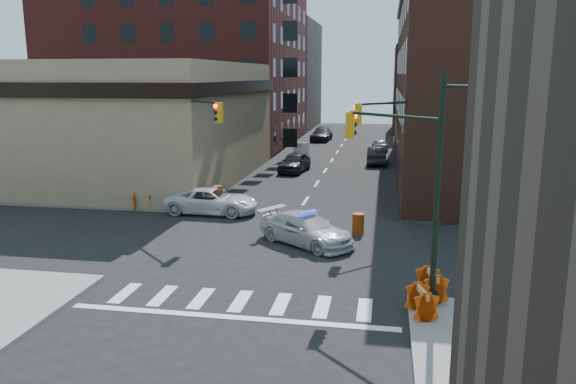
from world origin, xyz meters
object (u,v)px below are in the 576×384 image
at_px(parked_car_enear, 377,155).
at_px(pedestrian_a, 157,191).
at_px(pedestrian_b, 138,187).
at_px(pickup, 212,201).
at_px(barrel_bank, 217,195).
at_px(barricade_se_a, 432,285).
at_px(barrel_road, 358,224).
at_px(parked_car_wnear, 295,162).
at_px(parked_car_wfar, 302,150).
at_px(police_car, 306,229).
at_px(barricade_nw_a, 143,200).

bearing_deg(parked_car_enear, pedestrian_a, 56.93).
distance_m(parked_car_enear, pedestrian_b, 23.95).
relative_size(pickup, parked_car_enear, 1.12).
xyz_separation_m(barrel_bank, barricade_se_a, (12.34, -14.15, 0.10)).
distance_m(pickup, barrel_road, 9.26).
distance_m(parked_car_wnear, parked_car_wfar, 8.98).
relative_size(pedestrian_b, barricade_se_a, 1.26).
height_order(parked_car_wfar, barricade_se_a, parked_car_wfar).
height_order(barrel_road, barrel_bank, barrel_bank).
distance_m(police_car, barricade_se_a, 8.36).
bearing_deg(pickup, pedestrian_b, 72.65).
bearing_deg(pedestrian_a, pickup, 31.87).
xyz_separation_m(pickup, parked_car_enear, (9.30, 20.67, 0.05)).
relative_size(parked_car_wfar, barricade_se_a, 3.07).
xyz_separation_m(parked_car_wnear, pedestrian_a, (-6.19, -14.54, 0.24)).
xyz_separation_m(parked_car_enear, barricade_nw_a, (-13.65, -20.77, -0.17)).
distance_m(parked_car_wfar, barrel_bank, 21.60).
height_order(parked_car_wfar, parked_car_enear, parked_car_enear).
bearing_deg(barricade_se_a, parked_car_wnear, 5.83).
distance_m(pickup, barrel_bank, 2.70).
relative_size(police_car, barricade_nw_a, 3.99).
relative_size(pickup, barricade_nw_a, 4.19).
xyz_separation_m(pedestrian_b, barricade_se_a, (17.38, -13.38, -0.35)).
height_order(parked_car_wnear, barrel_road, parked_car_wnear).
bearing_deg(barrel_bank, police_car, -48.76).
xyz_separation_m(pickup, barrel_road, (8.77, -2.95, -0.22)).
bearing_deg(pedestrian_b, barrel_bank, 5.34).
distance_m(barrel_road, barrel_bank, 10.83).
bearing_deg(police_car, pedestrian_b, 94.80).
distance_m(pickup, parked_car_enear, 22.67).
relative_size(parked_car_wnear, barrel_road, 4.45).
distance_m(pickup, parked_car_wnear, 15.39).
bearing_deg(barricade_se_a, pedestrian_b, 38.96).
distance_m(parked_car_wnear, pedestrian_a, 15.81).
bearing_deg(barricade_nw_a, parked_car_wnear, 52.04).
relative_size(pedestrian_b, barrel_road, 1.60).
bearing_deg(parked_car_wfar, barrel_road, -80.26).
height_order(parked_car_wnear, pedestrian_b, pedestrian_b).
xyz_separation_m(barricade_se_a, barricade_nw_a, (-16.19, 11.40, -0.03)).
height_order(police_car, parked_car_wnear, parked_car_wnear).
bearing_deg(parked_car_wnear, parked_car_wfar, 101.55).
bearing_deg(pickup, parked_car_wnear, -7.99).
bearing_deg(pickup, barrel_road, -107.20).
height_order(police_car, barricade_se_a, police_car).
bearing_deg(barricade_se_a, parked_car_enear, -8.95).
bearing_deg(barrel_road, barricade_nw_a, 167.76).
bearing_deg(barricade_nw_a, barrel_bank, 21.73).
height_order(parked_car_wnear, pedestrian_a, pedestrian_a).
distance_m(parked_car_wfar, pedestrian_b, 23.43).
height_order(pedestrian_a, barricade_se_a, pedestrian_a).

